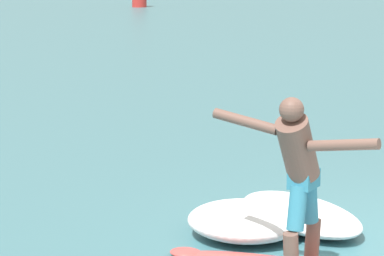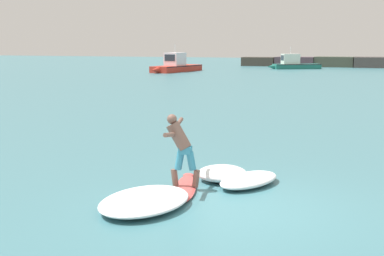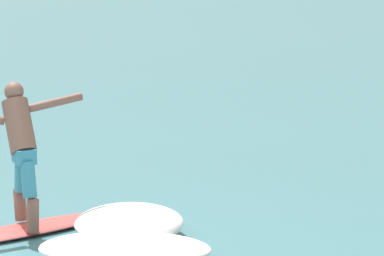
{
  "view_description": "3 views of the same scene",
  "coord_description": "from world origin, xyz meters",
  "px_view_note": "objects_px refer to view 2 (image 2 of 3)",
  "views": [
    {
      "loc": [
        -7.76,
        -3.3,
        2.78
      ],
      "look_at": [
        -1.95,
        1.6,
        1.28
      ],
      "focal_mm": 85.0,
      "sensor_mm": 36.0,
      "label": 1
    },
    {
      "loc": [
        2.45,
        -9.35,
        3.05
      ],
      "look_at": [
        -1.6,
        1.82,
        1.15
      ],
      "focal_mm": 50.0,
      "sensor_mm": 36.0,
      "label": 2
    },
    {
      "loc": [
        7.98,
        -0.34,
        3.11
      ],
      "look_at": [
        -0.88,
        2.52,
        1.14
      ],
      "focal_mm": 85.0,
      "sensor_mm": 36.0,
      "label": 3
    }
  ],
  "objects_px": {
    "surfboard": "(186,187)",
    "fishing_boat_near_jetty": "(176,66)",
    "small_boat_offshore": "(294,64)",
    "surfer": "(180,144)"
  },
  "relations": [
    {
      "from": "surfboard",
      "to": "fishing_boat_near_jetty",
      "type": "xyz_separation_m",
      "value": [
        -17.39,
        43.21,
        0.59
      ]
    },
    {
      "from": "surfboard",
      "to": "small_boat_offshore",
      "type": "relative_size",
      "value": 0.38
    },
    {
      "from": "surfer",
      "to": "small_boat_offshore",
      "type": "bearing_deg",
      "value": 96.79
    },
    {
      "from": "surfer",
      "to": "fishing_boat_near_jetty",
      "type": "distance_m",
      "value": 46.59
    },
    {
      "from": "fishing_boat_near_jetty",
      "to": "surfboard",
      "type": "bearing_deg",
      "value": -68.08
    },
    {
      "from": "surfer",
      "to": "small_boat_offshore",
      "type": "xyz_separation_m",
      "value": [
        -6.41,
        53.87,
        -0.38
      ]
    },
    {
      "from": "surfboard",
      "to": "fishing_boat_near_jetty",
      "type": "distance_m",
      "value": 46.58
    },
    {
      "from": "surfboard",
      "to": "fishing_boat_near_jetty",
      "type": "relative_size",
      "value": 0.26
    },
    {
      "from": "fishing_boat_near_jetty",
      "to": "surfer",
      "type": "bearing_deg",
      "value": -68.21
    },
    {
      "from": "surfboard",
      "to": "fishing_boat_near_jetty",
      "type": "bearing_deg",
      "value": 111.92
    }
  ]
}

